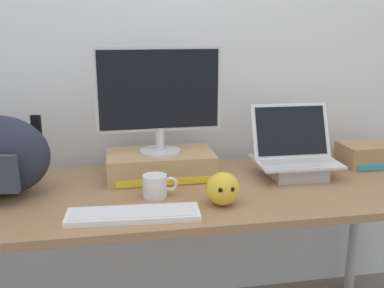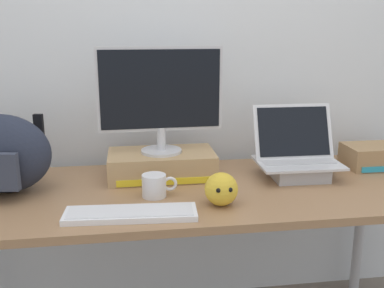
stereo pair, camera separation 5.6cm
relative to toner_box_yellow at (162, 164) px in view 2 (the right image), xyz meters
The scene contains 10 objects.
back_wall 0.59m from the toner_box_yellow, 70.29° to the left, with size 7.00×0.10×2.60m, color silver.
desk 0.23m from the toner_box_yellow, 56.26° to the right, with size 1.94×0.72×0.75m.
toner_box_yellow is the anchor object (origin of this frame).
desktop_monitor 0.29m from the toner_box_yellow, 87.97° to the right, with size 0.51×0.17×0.44m.
open_laptop 0.57m from the toner_box_yellow, ahead, with size 0.35×0.25×0.29m.
external_keyboard 0.43m from the toner_box_yellow, 108.69° to the right, with size 0.45×0.15×0.02m.
messenger_backpack 0.63m from the toner_box_yellow, behind, with size 0.41×0.31×0.30m.
coffee_mug 0.23m from the toner_box_yellow, 100.72° to the right, with size 0.13×0.09×0.09m.
plush_toy 0.39m from the toner_box_yellow, 61.79° to the right, with size 0.12×0.12×0.12m.
toner_box_cyan 1.00m from the toner_box_yellow, ahead, with size 0.32×0.18×0.10m.
Camera 2 is at (-0.24, -1.62, 1.36)m, focal length 41.14 mm.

